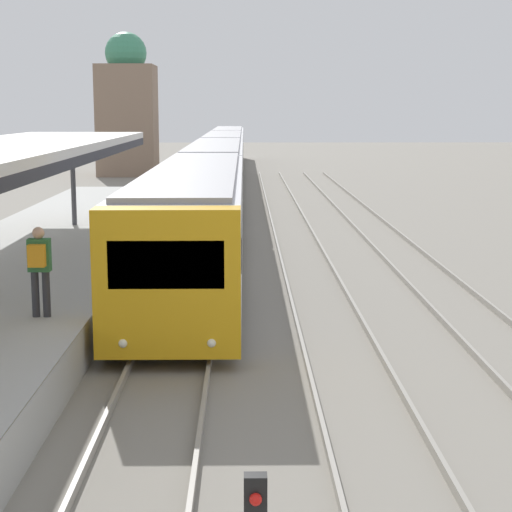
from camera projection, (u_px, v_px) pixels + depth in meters
person_on_platform at (39, 264)px, 15.51m from camera, size 0.40×0.40×1.66m
train_near at (220, 162)px, 48.62m from camera, size 2.61×68.55×3.04m
distant_domed_building at (127, 110)px, 60.15m from camera, size 4.00×4.00×9.94m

